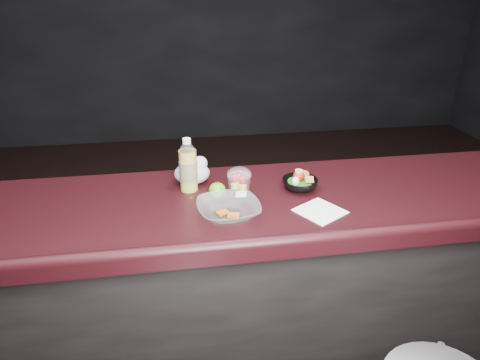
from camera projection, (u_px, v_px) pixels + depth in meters
name	position (u px, v px, depth m)	size (l,w,h in m)	color
counter	(252.00, 297.00, 1.98)	(4.06, 0.71, 1.02)	black
lemonade_bottle	(188.00, 169.00, 1.80)	(0.08, 0.08, 0.23)	gold
fruit_cup	(239.00, 184.00, 1.73)	(0.10, 0.10, 0.14)	white
green_apple	(217.00, 190.00, 1.77)	(0.07, 0.07, 0.07)	#3E7F0E
plastic_bag	(193.00, 172.00, 1.89)	(0.16, 0.13, 0.12)	silver
snack_bowl	(300.00, 183.00, 1.84)	(0.20, 0.20, 0.08)	black
takeout_bowl	(229.00, 210.00, 1.62)	(0.26, 0.26, 0.06)	silver
paper_napkin	(320.00, 211.00, 1.67)	(0.16, 0.16, 0.00)	white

